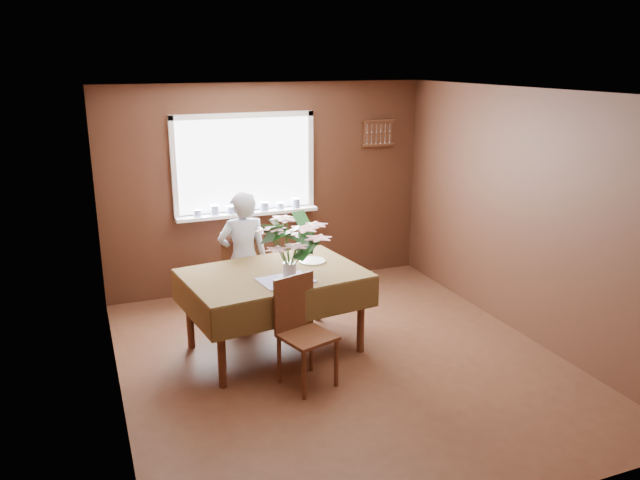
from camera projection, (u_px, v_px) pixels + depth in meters
name	position (u px, v px, depth m)	size (l,w,h in m)	color
floor	(341.00, 361.00, 5.94)	(4.50, 4.50, 0.00)	#482718
ceiling	(344.00, 92.00, 5.23)	(4.50, 4.50, 0.00)	white
wall_back	(269.00, 188.00, 7.59)	(4.00, 4.00, 0.00)	brown
wall_front	(499.00, 335.00, 3.58)	(4.00, 4.00, 0.00)	brown
wall_left	(108.00, 260.00, 4.88)	(4.50, 4.50, 0.00)	brown
wall_right	(524.00, 215.00, 6.29)	(4.50, 4.50, 0.00)	brown
window_assembly	(246.00, 183.00, 7.41)	(1.72, 0.20, 1.22)	white
spoon_rack	(378.00, 133.00, 7.90)	(0.44, 0.05, 0.33)	#552D1B
dining_table	(274.00, 282.00, 5.97)	(1.80, 1.34, 0.82)	#552D1B
chair_far	(241.00, 270.00, 6.81)	(0.49, 0.49, 1.01)	#552D1B
chair_near	(302.00, 326.00, 5.43)	(0.52, 0.52, 0.97)	#552D1B
seated_woman	(243.00, 258.00, 6.61)	(0.53, 0.35, 1.46)	white
flower_bouquet	(289.00, 242.00, 5.66)	(0.63, 0.63, 0.54)	white
side_plate	(312.00, 261.00, 6.25)	(0.26, 0.26, 0.01)	white
table_knife	(309.00, 276.00, 5.81)	(0.02, 0.22, 0.00)	silver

